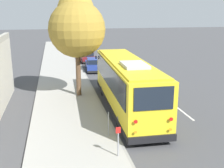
{
  "coord_description": "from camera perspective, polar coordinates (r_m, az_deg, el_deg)",
  "views": [
    {
      "loc": [
        -18.3,
        4.77,
        6.41
      ],
      "look_at": [
        0.52,
        0.87,
        1.3
      ],
      "focal_mm": 45.0,
      "sensor_mm": 36.0,
      "label": 1
    }
  ],
  "objects": [
    {
      "name": "ground_plane",
      "position": [
        19.97,
        2.76,
        -3.86
      ],
      "size": [
        160.0,
        160.0,
        0.0
      ],
      "primitive_type": "plane",
      "color": "#474749"
    },
    {
      "name": "sidewalk_slab",
      "position": [
        19.38,
        -9.11,
        -4.39
      ],
      "size": [
        80.0,
        4.43,
        0.15
      ],
      "primitive_type": "cube",
      "color": "#A3A099",
      "rests_on": "ground"
    },
    {
      "name": "curb_strip",
      "position": [
        19.59,
        -2.41,
        -4.0
      ],
      "size": [
        80.0,
        0.14,
        0.15
      ],
      "primitive_type": "cube",
      "color": "gray",
      "rests_on": "ground"
    },
    {
      "name": "shuttle_bus",
      "position": [
        18.28,
        2.93,
        0.42
      ],
      "size": [
        11.41,
        2.73,
        3.45
      ],
      "rotation": [
        0.0,
        0.0,
        -0.03
      ],
      "color": "yellow",
      "rests_on": "ground"
    },
    {
      "name": "parked_sedan_blue",
      "position": [
        30.66,
        -3.69,
        3.94
      ],
      "size": [
        4.43,
        1.95,
        1.3
      ],
      "rotation": [
        0.0,
        0.0,
        -0.07
      ],
      "color": "navy",
      "rests_on": "ground"
    },
    {
      "name": "parked_sedan_maroon",
      "position": [
        36.12,
        -5.16,
        5.54
      ],
      "size": [
        4.54,
        1.89,
        1.26
      ],
      "rotation": [
        0.0,
        0.0,
        0.05
      ],
      "color": "maroon",
      "rests_on": "ground"
    },
    {
      "name": "parked_sedan_silver",
      "position": [
        42.33,
        -6.02,
        6.89
      ],
      "size": [
        4.21,
        1.87,
        1.26
      ],
      "rotation": [
        0.0,
        0.0,
        -0.03
      ],
      "color": "#A8AAAF",
      "rests_on": "ground"
    },
    {
      "name": "parked_sedan_gray",
      "position": [
        49.46,
        -7.02,
        8.03
      ],
      "size": [
        4.71,
        1.83,
        1.29
      ],
      "rotation": [
        0.0,
        0.0,
        -0.02
      ],
      "color": "slate",
      "rests_on": "ground"
    },
    {
      "name": "street_tree",
      "position": [
        20.63,
        -7.17,
        11.76
      ],
      "size": [
        4.07,
        4.07,
        7.56
      ],
      "color": "brown",
      "rests_on": "sidewalk_slab"
    },
    {
      "name": "sign_post_near",
      "position": [
        12.47,
        1.26,
        -11.55
      ],
      "size": [
        0.06,
        0.22,
        1.38
      ],
      "color": "gray",
      "rests_on": "sidewalk_slab"
    },
    {
      "name": "sign_post_far",
      "position": [
        14.45,
        -0.71,
        -8.06
      ],
      "size": [
        0.06,
        0.06,
        1.26
      ],
      "color": "gray",
      "rests_on": "sidewalk_slab"
    },
    {
      "name": "lane_stripe_mid",
      "position": [
        18.53,
        14.64,
        -5.85
      ],
      "size": [
        2.4,
        0.14,
        0.01
      ],
      "primitive_type": "cube",
      "color": "silver",
      "rests_on": "ground"
    },
    {
      "name": "lane_stripe_ahead",
      "position": [
        23.77,
        8.33,
        -0.91
      ],
      "size": [
        2.4,
        0.14,
        0.01
      ],
      "primitive_type": "cube",
      "color": "silver",
      "rests_on": "ground"
    }
  ]
}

